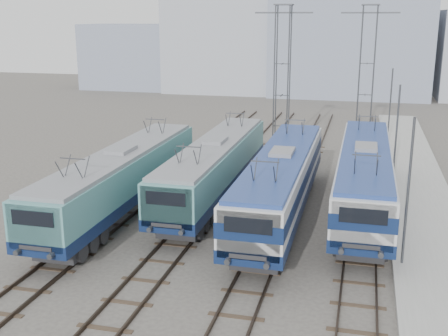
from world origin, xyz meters
The scene contains 14 objects.
ground centered at (0.00, 0.00, 0.00)m, with size 160.00×160.00×0.00m, color #514C47.
platform centered at (10.20, 8.00, 0.15)m, with size 4.00×70.00×0.30m, color #9E9E99.
locomotive_far_left centered at (-6.75, 5.68, 2.25)m, with size 2.86×18.09×3.40m.
locomotive_center_left centered at (-2.25, 9.55, 2.23)m, with size 2.84×17.92×3.37m.
locomotive_center_right centered at (2.25, 7.15, 2.35)m, with size 2.92×18.45×3.47m.
locomotive_far_right centered at (6.75, 9.43, 2.37)m, with size 2.94×18.59×3.49m.
catenary_tower_west centered at (0.00, 22.00, 6.64)m, with size 4.50×1.20×12.00m.
catenary_tower_east centered at (6.50, 24.00, 6.64)m, with size 4.50×1.20×12.00m.
mast_front centered at (8.60, 2.00, 3.50)m, with size 0.12×0.12×7.00m, color #3F4247.
mast_mid centered at (8.60, 14.00, 3.50)m, with size 0.12×0.12×7.00m, color #3F4247.
mast_rear centered at (8.60, 26.00, 3.50)m, with size 0.12×0.12×7.00m, color #3F4247.
building_west centered at (-14.00, 62.00, 7.00)m, with size 18.00×12.00×14.00m, color #A4AAB6.
building_center centered at (4.00, 62.00, 9.00)m, with size 22.00×14.00×18.00m, color #8690A7.
building_far_west centered at (-30.00, 62.00, 5.00)m, with size 14.00×10.00×10.00m, color #8690A7.
Camera 1 is at (6.49, -22.73, 11.09)m, focal length 45.00 mm.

